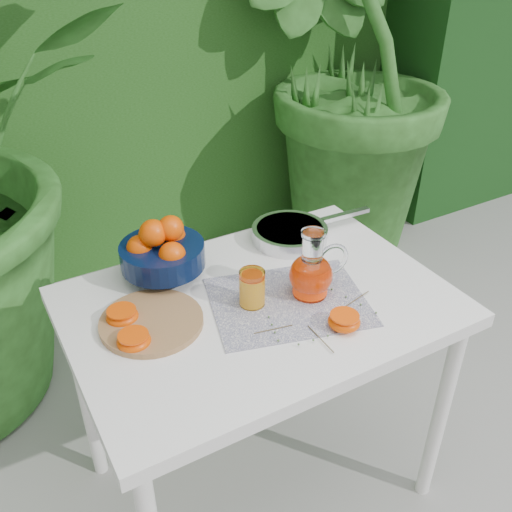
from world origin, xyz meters
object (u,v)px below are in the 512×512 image
fruit_bowl (162,250)px  juice_pitcher (312,273)px  cutting_board (151,322)px  saute_pan (291,233)px  white_table (260,324)px

fruit_bowl → juice_pitcher: bearing=-42.0°
cutting_board → juice_pitcher: (0.42, -0.09, 0.06)m
juice_pitcher → saute_pan: bearing=68.2°
cutting_board → white_table: bearing=-9.5°
saute_pan → cutting_board: bearing=-161.1°
fruit_bowl → cutting_board: bearing=-119.9°
cutting_board → juice_pitcher: bearing=-12.3°
white_table → cutting_board: (-0.29, 0.05, 0.09)m
white_table → cutting_board: bearing=170.5°
white_table → juice_pitcher: (0.13, -0.04, 0.15)m
juice_pitcher → saute_pan: 0.30m
white_table → cutting_board: size_ratio=3.83×
white_table → fruit_bowl: 0.34m
white_table → saute_pan: bearing=43.3°
fruit_bowl → saute_pan: size_ratio=0.64×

